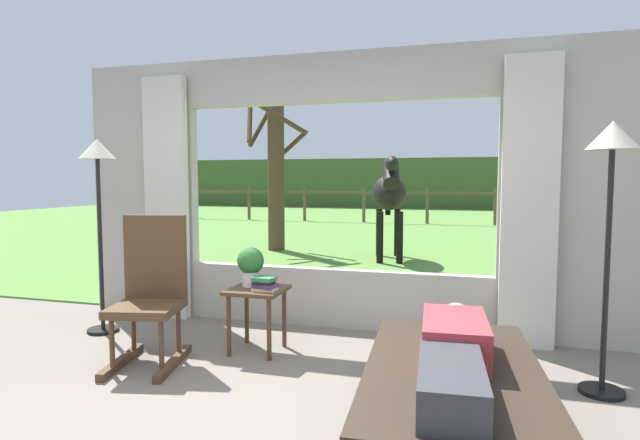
# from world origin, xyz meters

# --- Properties ---
(back_wall_with_window) EXTENTS (5.20, 0.12, 2.55)m
(back_wall_with_window) POSITION_xyz_m (0.00, 2.26, 1.25)
(back_wall_with_window) COLOR #ADA599
(back_wall_with_window) RESTS_ON ground_plane
(curtain_panel_left) EXTENTS (0.44, 0.10, 2.40)m
(curtain_panel_left) POSITION_xyz_m (-1.69, 2.12, 1.20)
(curtain_panel_left) COLOR beige
(curtain_panel_left) RESTS_ON ground_plane
(curtain_panel_right) EXTENTS (0.44, 0.10, 2.40)m
(curtain_panel_right) POSITION_xyz_m (1.69, 2.12, 1.20)
(curtain_panel_right) COLOR beige
(curtain_panel_right) RESTS_ON ground_plane
(outdoor_pasture_lawn) EXTENTS (36.00, 21.68, 0.02)m
(outdoor_pasture_lawn) POSITION_xyz_m (0.00, 13.16, 0.01)
(outdoor_pasture_lawn) COLOR #568438
(outdoor_pasture_lawn) RESTS_ON ground_plane
(distant_hill_ridge) EXTENTS (36.00, 2.00, 2.40)m
(distant_hill_ridge) POSITION_xyz_m (0.00, 23.00, 1.20)
(distant_hill_ridge) COLOR #3F562D
(distant_hill_ridge) RESTS_ON ground_plane
(recliner_sofa) EXTENTS (1.01, 1.75, 0.42)m
(recliner_sofa) POSITION_xyz_m (1.15, 0.32, 0.22)
(recliner_sofa) COLOR black
(recliner_sofa) RESTS_ON ground_plane
(reclining_person) EXTENTS (0.38, 1.44, 0.22)m
(reclining_person) POSITION_xyz_m (1.15, 0.27, 0.52)
(reclining_person) COLOR #B23338
(reclining_person) RESTS_ON recliner_sofa
(rocking_chair) EXTENTS (0.60, 0.76, 1.12)m
(rocking_chair) POSITION_xyz_m (-1.10, 0.96, 0.55)
(rocking_chair) COLOR #4C331E
(rocking_chair) RESTS_ON ground_plane
(side_table) EXTENTS (0.44, 0.44, 0.52)m
(side_table) POSITION_xyz_m (-0.41, 1.39, 0.43)
(side_table) COLOR #4C331E
(side_table) RESTS_ON ground_plane
(potted_plant) EXTENTS (0.22, 0.22, 0.32)m
(potted_plant) POSITION_xyz_m (-0.49, 1.45, 0.70)
(potted_plant) COLOR silver
(potted_plant) RESTS_ON side_table
(book_stack) EXTENTS (0.19, 0.17, 0.11)m
(book_stack) POSITION_xyz_m (-0.32, 1.33, 0.57)
(book_stack) COLOR beige
(book_stack) RESTS_ON side_table
(floor_lamp_left) EXTENTS (0.32, 0.32, 1.76)m
(floor_lamp_left) POSITION_xyz_m (-1.99, 1.50, 1.42)
(floor_lamp_left) COLOR black
(floor_lamp_left) RESTS_ON ground_plane
(floor_lamp_right) EXTENTS (0.32, 0.32, 1.76)m
(floor_lamp_right) POSITION_xyz_m (2.07, 1.25, 1.42)
(floor_lamp_right) COLOR black
(floor_lamp_right) RESTS_ON ground_plane
(horse) EXTENTS (0.78, 1.82, 1.73)m
(horse) POSITION_xyz_m (-0.07, 6.27, 1.16)
(horse) COLOR black
(horse) RESTS_ON outdoor_pasture_lawn
(pasture_tree) EXTENTS (1.39, 1.23, 3.15)m
(pasture_tree) POSITION_xyz_m (-2.38, 6.91, 1.58)
(pasture_tree) COLOR #4C3823
(pasture_tree) RESTS_ON outdoor_pasture_lawn
(pasture_fence_line) EXTENTS (16.10, 0.10, 1.10)m
(pasture_fence_line) POSITION_xyz_m (0.00, 13.79, 0.74)
(pasture_fence_line) COLOR brown
(pasture_fence_line) RESTS_ON outdoor_pasture_lawn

